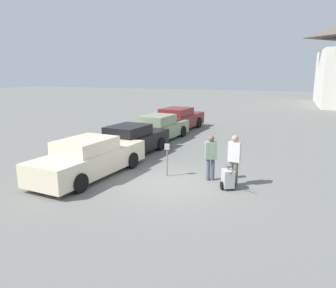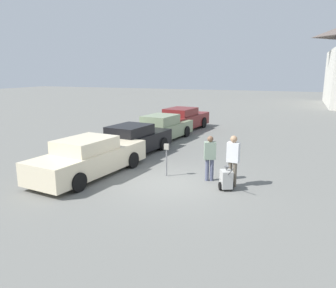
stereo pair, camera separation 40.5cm
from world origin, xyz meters
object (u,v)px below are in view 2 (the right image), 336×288
at_px(parked_car_maroon, 182,120).
at_px(person_worker, 210,156).
at_px(parked_car_cream, 89,158).
at_px(parking_meter, 167,154).
at_px(parked_car_sage, 162,129).
at_px(parked_car_black, 132,141).
at_px(person_supervisor, 233,158).
at_px(equipment_cart, 226,179).

height_order(parked_car_maroon, person_worker, person_worker).
bearing_deg(parked_car_cream, person_worker, 20.53).
height_order(parked_car_maroon, parking_meter, parked_car_maroon).
height_order(parked_car_cream, parked_car_sage, parked_car_cream).
bearing_deg(person_worker, parked_car_black, -50.38).
bearing_deg(parked_car_maroon, parking_meter, -66.98).
bearing_deg(parking_meter, parked_car_maroon, 106.17).
xyz_separation_m(parked_car_cream, parked_car_sage, (-0.00, 7.18, -0.01)).
relative_size(parked_car_sage, parking_meter, 3.97).
bearing_deg(parking_meter, parked_car_sage, 114.45).
relative_size(parked_car_cream, parked_car_sage, 1.05).
xyz_separation_m(parked_car_cream, person_supervisor, (5.38, 0.79, 0.35)).
bearing_deg(parked_car_cream, parked_car_maroon, 96.85).
relative_size(parked_car_cream, parked_car_black, 1.07).
xyz_separation_m(parked_car_cream, parked_car_black, (0.00, 3.49, -0.02)).
xyz_separation_m(parked_car_cream, parking_meter, (2.81, 0.99, 0.20)).
height_order(parked_car_sage, person_supervisor, person_supervisor).
distance_m(parked_car_sage, equipment_cart, 8.63).
bearing_deg(parked_car_sage, person_supervisor, -43.04).
distance_m(person_worker, person_supervisor, 0.95).
distance_m(parked_car_sage, parking_meter, 6.80).
height_order(parked_car_cream, parking_meter, parked_car_cream).
bearing_deg(person_worker, parked_car_cream, -8.56).
height_order(parked_car_maroon, person_supervisor, person_supervisor).
xyz_separation_m(parked_car_sage, person_supervisor, (5.38, -6.39, 0.36)).
xyz_separation_m(parking_meter, person_supervisor, (2.57, -0.20, 0.15)).
bearing_deg(parked_car_sage, parked_car_cream, -83.15).
bearing_deg(parking_meter, equipment_cart, -14.72).
bearing_deg(person_supervisor, parked_car_cream, 16.01).
relative_size(parked_car_black, parking_meter, 3.92).
xyz_separation_m(parked_car_black, equipment_cart, (5.26, -3.14, -0.29)).
distance_m(parked_car_sage, person_worker, 7.56).
relative_size(parked_car_sage, person_supervisor, 2.78).
relative_size(parked_car_cream, person_supervisor, 2.93).
relative_size(parked_car_maroon, parking_meter, 4.27).
height_order(parked_car_cream, parked_car_maroon, parked_car_maroon).
bearing_deg(person_worker, parked_car_sage, -75.89).
relative_size(parked_car_cream, parking_meter, 4.18).
relative_size(parking_meter, person_supervisor, 0.70).
relative_size(parked_car_sage, equipment_cart, 5.07).
xyz_separation_m(parked_car_sage, parking_meter, (2.81, -6.18, 0.21)).
bearing_deg(parked_car_black, person_worker, -21.29).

